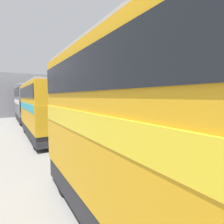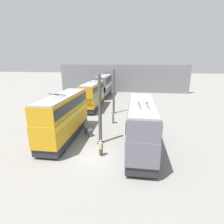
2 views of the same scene
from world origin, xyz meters
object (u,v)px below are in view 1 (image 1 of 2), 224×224
(bus_right_far, at_px, (26,101))
(person_by_right_row, at_px, (162,172))
(bus_right_mid, at_px, (42,106))
(oil_drum, at_px, (188,185))
(person_aisle_midway, at_px, (142,138))
(bus_right_near, at_px, (156,129))

(bus_right_far, xyz_separation_m, person_by_right_row, (-23.54, -1.97, -2.09))
(bus_right_mid, bearing_deg, oil_drum, -167.83)
(person_by_right_row, bearing_deg, person_aisle_midway, 73.20)
(bus_right_near, xyz_separation_m, oil_drum, (0.93, -2.65, -2.45))
(bus_right_mid, xyz_separation_m, oil_drum, (-12.31, -2.65, -2.31))
(oil_drum, bearing_deg, bus_right_near, 109.27)
(bus_right_near, xyz_separation_m, person_by_right_row, (1.55, -1.97, -2.01))
(bus_right_near, height_order, person_by_right_row, bus_right_near)
(bus_right_near, distance_m, person_by_right_row, 3.21)
(bus_right_mid, distance_m, bus_right_far, 11.85)
(person_aisle_midway, distance_m, person_by_right_row, 5.05)
(bus_right_far, bearing_deg, bus_right_near, -180.00)
(bus_right_far, distance_m, person_by_right_row, 23.72)
(bus_right_mid, bearing_deg, person_aisle_midway, -147.48)
(bus_right_far, relative_size, oil_drum, 11.58)
(bus_right_far, xyz_separation_m, person_aisle_midway, (-19.35, -4.78, -2.08))
(bus_right_mid, bearing_deg, bus_right_near, 180.00)
(bus_right_near, xyz_separation_m, bus_right_far, (25.09, 0.00, 0.08))
(bus_right_far, distance_m, oil_drum, 24.44)
(bus_right_near, distance_m, bus_right_mid, 13.24)
(bus_right_far, height_order, person_aisle_midway, bus_right_far)
(person_by_right_row, bearing_deg, bus_right_mid, 116.63)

